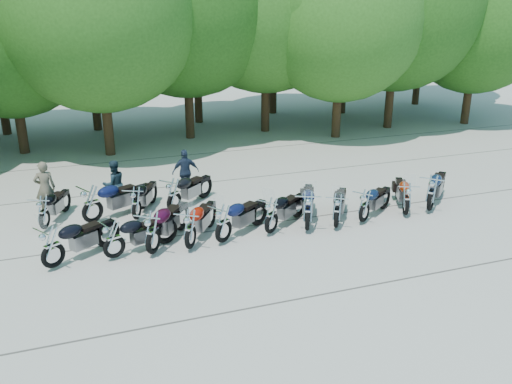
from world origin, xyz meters
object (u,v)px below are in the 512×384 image
object	(u,v)px
motorcycle_10	(432,192)
rider_1	(114,184)
motorcycle_11	(43,212)
motorcycle_13	(136,202)
motorcycle_5	(271,215)
motorcycle_6	(308,210)
rider_2	(186,172)
motorcycle_8	(365,205)
motorcycle_1	(114,239)
motorcycle_2	(152,231)
motorcycle_4	(223,222)
motorcycle_0	(52,246)
motorcycle_14	(174,194)
motorcycle_9	(407,198)
motorcycle_7	(337,210)
rider_0	(45,188)
motorcycle_12	(92,203)
motorcycle_3	(190,228)

from	to	relation	value
motorcycle_10	rider_1	size ratio (longest dim) A/B	1.56
motorcycle_11	motorcycle_13	world-z (taller)	motorcycle_13
motorcycle_5	motorcycle_11	distance (m)	6.91
motorcycle_6	rider_2	size ratio (longest dim) A/B	1.54
motorcycle_6	rider_2	world-z (taller)	rider_2
motorcycle_8	motorcycle_10	xyz separation A→B (m)	(2.55, 0.11, 0.10)
motorcycle_1	motorcycle_2	world-z (taller)	motorcycle_2
motorcycle_13	rider_1	world-z (taller)	rider_1
motorcycle_2	motorcycle_5	distance (m)	3.56
motorcycle_1	motorcycle_4	distance (m)	3.06
motorcycle_10	rider_2	bearing A→B (deg)	14.95
motorcycle_0	motorcycle_14	xyz separation A→B (m)	(3.73, 2.82, -0.00)
motorcycle_9	motorcycle_13	world-z (taller)	motorcycle_9
motorcycle_7	rider_0	size ratio (longest dim) A/B	1.26
motorcycle_0	motorcycle_2	bearing A→B (deg)	-123.48
motorcycle_4	rider_0	world-z (taller)	rider_0
motorcycle_14	rider_2	world-z (taller)	rider_2
motorcycle_12	motorcycle_14	world-z (taller)	motorcycle_12
motorcycle_6	rider_1	bearing A→B (deg)	-12.24
motorcycle_13	rider_2	bearing A→B (deg)	-109.23
rider_1	motorcycle_5	bearing A→B (deg)	121.80
motorcycle_3	motorcycle_8	size ratio (longest dim) A/B	1.08
motorcycle_7	motorcycle_11	world-z (taller)	motorcycle_7
motorcycle_6	motorcycle_9	xyz separation A→B (m)	(3.51, 0.06, -0.08)
motorcycle_4	rider_2	bearing A→B (deg)	-33.36
motorcycle_2	motorcycle_7	xyz separation A→B (m)	(5.59, -0.06, -0.09)
motorcycle_0	motorcycle_11	xyz separation A→B (m)	(-0.26, 2.76, -0.06)
motorcycle_10	rider_0	size ratio (longest dim) A/B	1.42
motorcycle_12	motorcycle_7	bearing A→B (deg)	-139.69
motorcycle_10	rider_2	world-z (taller)	rider_2
motorcycle_1	motorcycle_11	bearing A→B (deg)	12.60
motorcycle_2	motorcycle_11	xyz separation A→B (m)	(-2.85, 2.79, -0.10)
motorcycle_7	rider_2	world-z (taller)	rider_2
rider_0	motorcycle_14	bearing A→B (deg)	159.50
motorcycle_1	motorcycle_2	distance (m)	1.04
motorcycle_1	rider_1	size ratio (longest dim) A/B	1.37
motorcycle_3	motorcycle_7	size ratio (longest dim) A/B	1.06
rider_1	motorcycle_0	bearing A→B (deg)	49.13
motorcycle_7	motorcycle_14	distance (m)	5.32
motorcycle_3	motorcycle_7	bearing A→B (deg)	-147.00
motorcycle_3	motorcycle_6	distance (m)	3.63
motorcycle_9	motorcycle_13	size ratio (longest dim) A/B	1.01
motorcycle_2	motorcycle_11	size ratio (longest dim) A/B	1.17
motorcycle_1	motorcycle_12	world-z (taller)	motorcycle_12
motorcycle_4	rider_1	xyz separation A→B (m)	(-2.64, 4.05, 0.14)
motorcycle_4	motorcycle_5	world-z (taller)	motorcycle_4
motorcycle_8	rider_0	world-z (taller)	rider_0
motorcycle_3	motorcycle_9	xyz separation A→B (m)	(7.14, 0.14, -0.04)
motorcycle_9	motorcycle_11	world-z (taller)	motorcycle_9
motorcycle_3	motorcycle_14	bearing A→B (deg)	-58.60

